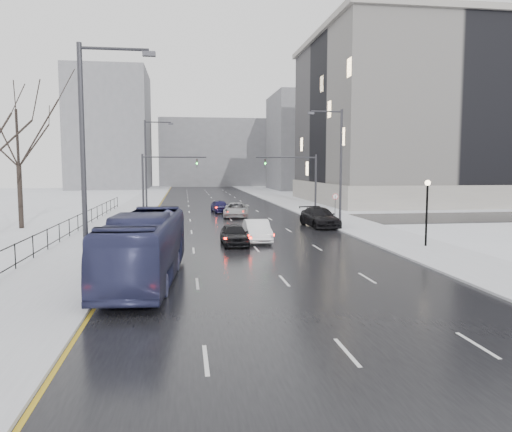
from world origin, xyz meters
name	(u,v)px	position (x,y,z in m)	size (l,w,h in m)	color
road	(222,210)	(0.00, 60.00, 0.02)	(16.00, 150.00, 0.04)	black
cross_road	(232,221)	(0.00, 48.00, 0.02)	(130.00, 10.00, 0.04)	black
sidewalk_left	(134,211)	(-10.50, 60.00, 0.08)	(5.00, 150.00, 0.16)	silver
sidewalk_right	(307,209)	(10.50, 60.00, 0.08)	(5.00, 150.00, 0.16)	silver
park_strip	(50,212)	(-20.00, 60.00, 0.06)	(14.00, 150.00, 0.12)	white
tree_park_e	(22,230)	(-18.20, 44.00, 0.00)	(9.45, 9.45, 13.50)	black
iron_fence	(38,242)	(-13.00, 30.00, 0.91)	(0.06, 70.00, 1.30)	black
streetlight_r_mid	(338,163)	(8.17, 40.00, 5.62)	(2.95, 0.25, 10.00)	#2D2D33
streetlight_l_near	(89,158)	(-8.17, 20.00, 5.62)	(2.95, 0.25, 10.00)	#2D2D33
streetlight_l_far	(148,163)	(-8.17, 52.00, 5.62)	(2.95, 0.25, 10.00)	#2D2D33
lamppost_r_mid	(427,203)	(11.00, 30.00, 2.94)	(0.36, 0.36, 4.28)	black
mast_signal_right	(305,179)	(7.33, 48.00, 4.11)	(6.10, 0.33, 6.50)	#2D2D33
mast_signal_left	(154,179)	(-7.33, 48.00, 4.11)	(6.10, 0.33, 6.50)	#2D2D33
no_uturn_sign	(335,199)	(9.20, 44.00, 2.30)	(0.60, 0.06, 2.70)	#2D2D33
civic_building	(445,128)	(35.00, 72.00, 11.21)	(41.00, 31.00, 24.80)	gray
bldg_far_right	(323,142)	(28.00, 115.00, 11.00)	(24.00, 20.00, 22.00)	slate
bldg_far_left	(110,130)	(-22.00, 125.00, 14.00)	(18.00, 22.00, 28.00)	slate
bldg_far_center	(215,153)	(4.00, 140.00, 9.00)	(30.00, 18.00, 18.00)	slate
bus	(145,247)	(-6.34, 22.90, 1.63)	(2.67, 11.40, 3.17)	navy
sedan_center_near	(234,234)	(-1.24, 32.87, 0.76)	(1.70, 4.24, 1.44)	black
sedan_right_near	(257,231)	(0.50, 34.15, 0.81)	(1.63, 4.67, 1.54)	white
sedan_right_cross	(236,210)	(0.80, 51.42, 0.79)	(2.50, 5.41, 1.50)	#9FA1A3
sedan_right_far	(320,217)	(7.20, 42.03, 0.88)	(2.34, 5.76, 1.67)	black
sedan_center_far	(220,206)	(-0.50, 56.94, 0.76)	(1.71, 4.25, 1.45)	#191643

